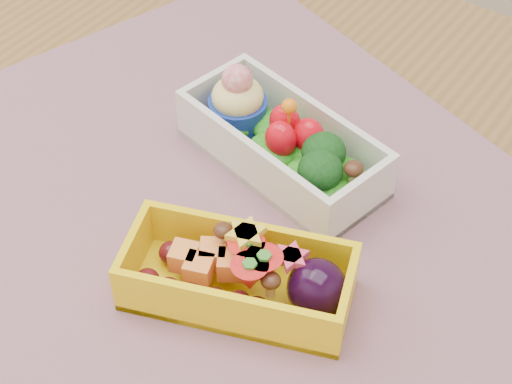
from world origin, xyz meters
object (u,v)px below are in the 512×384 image
Objects in this scene: table at (240,349)px; bento_yellow at (243,276)px; placemat at (244,228)px; bento_white at (282,142)px.

bento_yellow is at bearing -46.47° from table.
bento_yellow reaches higher than table.
table is 0.13m from bento_yellow.
placemat is at bearing 119.55° from table.
placemat is 3.37× the size of bento_yellow.
bento_yellow is at bearing -54.66° from placemat.
bento_yellow reaches higher than placemat.
table is at bearing 113.58° from bento_yellow.
bento_yellow is (0.05, -0.12, -0.00)m from bento_white.
table is 2.15× the size of placemat.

